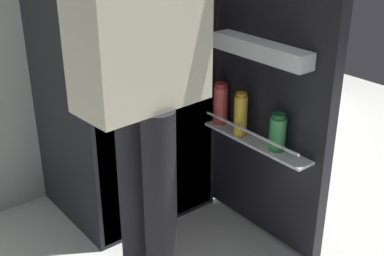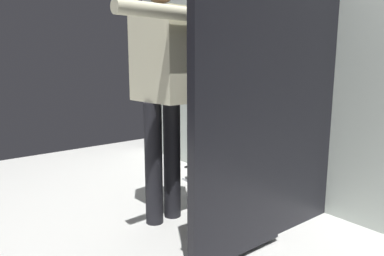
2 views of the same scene
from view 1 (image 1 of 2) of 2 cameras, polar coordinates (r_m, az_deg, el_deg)
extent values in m
plane|color=silver|center=(2.40, 0.08, -13.56)|extent=(5.43, 5.43, 0.00)
cube|color=black|center=(2.45, -8.14, 8.71)|extent=(0.68, 0.62, 1.66)
cube|color=white|center=(2.20, -4.05, 7.12)|extent=(0.64, 0.01, 1.62)
cube|color=white|center=(2.21, -4.80, 9.54)|extent=(0.60, 0.09, 0.01)
cube|color=black|center=(2.19, 9.08, 6.77)|extent=(0.06, 0.67, 1.60)
cube|color=white|center=(2.25, 7.16, -1.58)|extent=(0.10, 0.58, 0.01)
cylinder|color=silver|center=(2.20, 6.45, -0.45)|extent=(0.01, 0.56, 0.01)
cube|color=white|center=(2.11, 7.75, 8.69)|extent=(0.09, 0.49, 0.07)
cylinder|color=green|center=(2.16, 9.61, -0.69)|extent=(0.07, 0.07, 0.14)
cylinder|color=#195B28|center=(2.12, 9.76, 1.31)|extent=(0.06, 0.06, 0.02)
cylinder|color=#DB4C47|center=(2.39, 3.25, 2.58)|extent=(0.07, 0.07, 0.18)
cylinder|color=#B22D28|center=(2.35, 3.30, 4.83)|extent=(0.06, 0.06, 0.02)
cylinder|color=gold|center=(2.27, 5.49, 1.38)|extent=(0.06, 0.06, 0.18)
cylinder|color=#BC8419|center=(2.23, 5.59, 3.76)|extent=(0.05, 0.05, 0.02)
cylinder|color=gold|center=(2.19, -5.39, 10.96)|extent=(0.10, 0.10, 0.11)
cylinder|color=black|center=(1.98, -6.46, -8.04)|extent=(0.12, 0.12, 0.84)
cylinder|color=black|center=(1.88, -3.53, -10.02)|extent=(0.12, 0.12, 0.84)
cube|color=beige|center=(1.65, -5.96, 12.32)|extent=(0.46, 0.25, 0.59)
cylinder|color=beige|center=(1.83, -10.19, 12.57)|extent=(0.08, 0.08, 0.56)
camera|label=2|loc=(2.90, 51.22, 8.17)|focal=33.74mm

